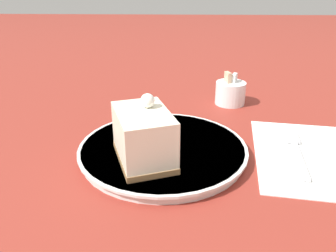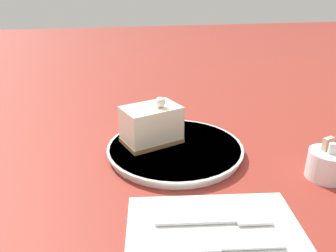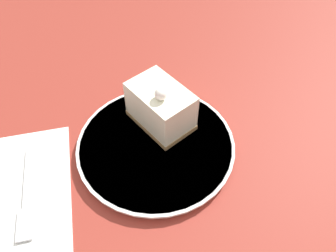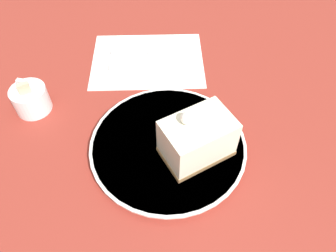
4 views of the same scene
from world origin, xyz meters
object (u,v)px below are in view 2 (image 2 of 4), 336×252
Objects in this scene: plate at (175,149)px; cake_slice at (151,124)px; knife at (208,248)px; sugar_bowl at (327,164)px; fork at (224,220)px.

plate is 2.07× the size of cake_slice.
cake_slice is 0.29m from knife.
sugar_bowl is at bearing 59.62° from plate.
cake_slice is at bearing -166.32° from knife.
sugar_bowl is (-0.08, 0.21, 0.02)m from fork.
plate is at bearing 37.63° from cake_slice.
plate is 3.71× the size of sugar_bowl.
fork is at bearing -69.70° from sugar_bowl.
knife is at bearing -14.40° from cake_slice.
sugar_bowl reaches higher than knife.
plate is 0.21m from fork.
fork is at bearing 5.75° from plate.
cake_slice is at bearing -156.80° from fork.
plate is 1.62× the size of knife.
sugar_bowl is (0.16, 0.27, -0.03)m from cake_slice.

